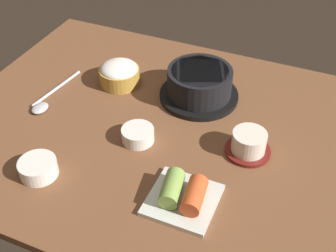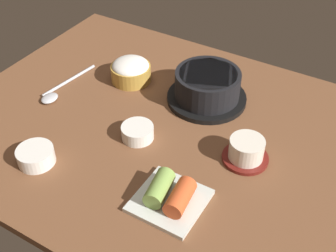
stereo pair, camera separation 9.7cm
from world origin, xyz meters
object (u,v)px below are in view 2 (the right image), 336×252
at_px(tea_cup_with_saucer, 246,151).
at_px(kimchi_plate, 170,196).
at_px(stone_pot, 207,87).
at_px(rice_bowl, 131,70).
at_px(banchan_cup_center, 138,132).
at_px(side_bowl_near, 36,155).
at_px(spoon, 57,92).

bearing_deg(tea_cup_with_saucer, kimchi_plate, -113.09).
bearing_deg(stone_pot, rice_bowl, -173.77).
bearing_deg(rice_bowl, stone_pot, 6.23).
xyz_separation_m(rice_bowl, banchan_cup_center, (0.14, -0.18, -0.01)).
bearing_deg(stone_pot, side_bowl_near, -119.10).
xyz_separation_m(stone_pot, spoon, (-0.34, -0.17, -0.03)).
height_order(banchan_cup_center, spoon, banchan_cup_center).
distance_m(tea_cup_with_saucer, kimchi_plate, 0.20).
distance_m(banchan_cup_center, side_bowl_near, 0.22).
bearing_deg(tea_cup_with_saucer, side_bowl_near, -148.45).
distance_m(stone_pot, rice_bowl, 0.21).
distance_m(rice_bowl, spoon, 0.20).
height_order(kimchi_plate, side_bowl_near, kimchi_plate).
distance_m(kimchi_plate, side_bowl_near, 0.30).
xyz_separation_m(tea_cup_with_saucer, side_bowl_near, (-0.37, -0.23, -0.01)).
height_order(tea_cup_with_saucer, banchan_cup_center, tea_cup_with_saucer).
bearing_deg(tea_cup_with_saucer, spoon, -177.26).
bearing_deg(kimchi_plate, spoon, 159.56).
distance_m(rice_bowl, kimchi_plate, 0.43).
height_order(kimchi_plate, spoon, kimchi_plate).
distance_m(rice_bowl, side_bowl_near, 0.35).
distance_m(stone_pot, side_bowl_near, 0.43).
relative_size(side_bowl_near, spoon, 0.39).
distance_m(kimchi_plate, spoon, 0.45).
xyz_separation_m(stone_pot, kimchi_plate, (0.09, -0.33, -0.02)).
relative_size(rice_bowl, banchan_cup_center, 1.43).
bearing_deg(stone_pot, kimchi_plate, -75.08).
distance_m(stone_pot, spoon, 0.38).
relative_size(stone_pot, banchan_cup_center, 2.70).
distance_m(stone_pot, kimchi_plate, 0.34).
distance_m(rice_bowl, tea_cup_with_saucer, 0.39).
relative_size(rice_bowl, kimchi_plate, 0.80).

